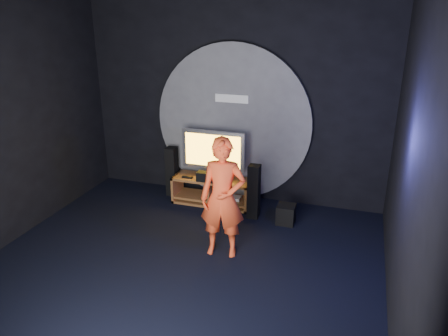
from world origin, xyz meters
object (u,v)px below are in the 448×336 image
Objects in this scene: tower_speaker_right at (254,192)px; subwoofer at (286,214)px; tower_speaker_left at (172,171)px; media_console at (213,192)px; tv at (213,152)px; player at (223,198)px.

tower_speaker_right is 0.59m from subwoofer.
tower_speaker_right is at bearing -14.80° from tower_speaker_left.
media_console reaches higher than subwoofer.
tower_speaker_left and tower_speaker_right have the same top height.
tower_speaker_left is at bearing 167.51° from subwoofer.
tv is 0.90m from tower_speaker_left.
player is at bearing -66.55° from tv.
tv is 3.53× the size of subwoofer.
subwoofer is (1.30, -0.40, -0.73)m from tv.
media_console is at bearing -83.65° from tv.
tv is 0.97m from tower_speaker_right.
tv is at bearing 105.44° from player.
tv is at bearing 162.98° from subwoofer.
tower_speaker_right is at bearing -20.06° from media_console.
media_console is 0.86m from tower_speaker_right.
tower_speaker_right is at bearing 174.63° from subwoofer.
tower_speaker_left is at bearing 170.63° from media_console.
tv is (-0.01, 0.07, 0.69)m from media_console.
player is (-0.13, -1.15, 0.37)m from tower_speaker_right.
player reaches higher than tv.
tower_speaker_left is (-0.78, 0.06, -0.45)m from tv.
tower_speaker_left is at bearing 124.49° from player.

